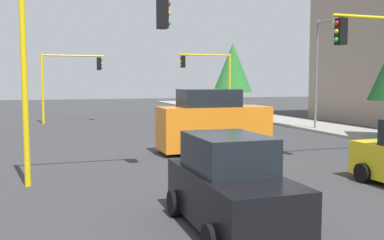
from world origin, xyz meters
TOP-DOWN VIEW (x-y plane):
  - ground_plane at (0.00, 0.00)m, footprint 120.00×120.00m
  - sidewalk_kerb at (-5.00, 10.50)m, footprint 80.00×4.00m
  - lane_arrow_near at (11.51, -3.00)m, footprint 2.40×1.10m
  - traffic_signal_far_right at (-14.00, -5.62)m, footprint 0.36×4.59m
  - traffic_signal_near_right at (6.00, -5.74)m, footprint 0.36×4.59m
  - traffic_signal_far_left at (-14.00, 5.67)m, footprint 0.36×4.59m
  - street_lamp_curbside at (-3.61, 9.20)m, footprint 2.15×0.28m
  - tree_roadside_far at (-18.00, 9.50)m, footprint 3.72×3.72m
  - delivery_van_orange at (2.00, -0.11)m, footprint 2.22×4.80m
  - car_black at (11.21, -3.24)m, footprint 3.95×1.99m
  - car_white at (-6.77, 3.47)m, footprint 4.02×1.95m

SIDE VIEW (x-z plane):
  - ground_plane at x=0.00m, z-range 0.00..0.00m
  - lane_arrow_near at x=11.51m, z-range -0.54..0.56m
  - sidewalk_kerb at x=-5.00m, z-range 0.00..0.15m
  - car_white at x=-6.77m, z-range -0.09..1.88m
  - car_black at x=11.21m, z-range -0.09..1.88m
  - delivery_van_orange at x=2.00m, z-range -0.11..2.67m
  - traffic_signal_far_right at x=-14.00m, z-range 1.11..6.32m
  - traffic_signal_far_left at x=-14.00m, z-range 1.15..6.63m
  - traffic_signal_near_right at x=6.00m, z-range 1.22..7.21m
  - street_lamp_curbside at x=-3.61m, z-range 0.85..7.85m
  - tree_roadside_far at x=-18.00m, z-range 1.05..7.82m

